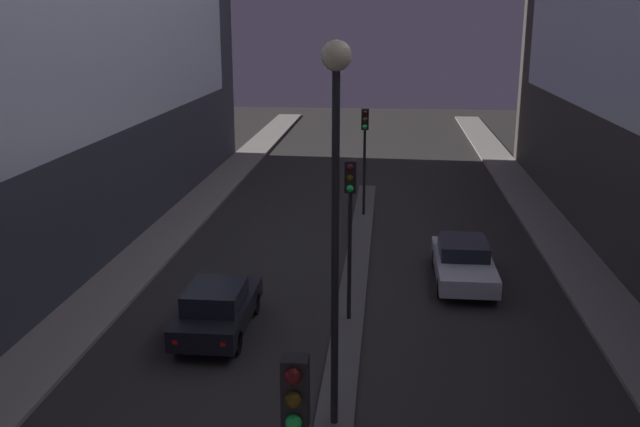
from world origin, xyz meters
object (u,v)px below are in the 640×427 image
at_px(car_right_lane, 463,261).
at_px(traffic_light_far, 365,138).
at_px(traffic_light_mid, 350,205).
at_px(car_left_lane, 218,308).
at_px(street_lamp, 336,155).

bearing_deg(car_right_lane, traffic_light_far, 115.11).
height_order(traffic_light_mid, car_right_lane, traffic_light_mid).
xyz_separation_m(traffic_light_far, car_right_lane, (3.64, -7.77, -2.85)).
bearing_deg(traffic_light_mid, car_right_lane, 45.44).
relative_size(car_left_lane, car_right_lane, 0.92).
xyz_separation_m(street_lamp, car_right_lane, (3.64, 9.24, -5.33)).
xyz_separation_m(traffic_light_mid, traffic_light_far, (0.00, 11.47, 0.00)).
relative_size(traffic_light_mid, car_left_lane, 1.10).
bearing_deg(car_left_lane, traffic_light_mid, 16.54).
distance_m(traffic_light_mid, traffic_light_far, 11.47).
distance_m(car_left_lane, car_right_lane, 8.71).
bearing_deg(traffic_light_far, car_left_lane, -106.18).
height_order(street_lamp, car_right_lane, street_lamp).
height_order(traffic_light_mid, traffic_light_far, same).
bearing_deg(traffic_light_far, traffic_light_mid, -90.00).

